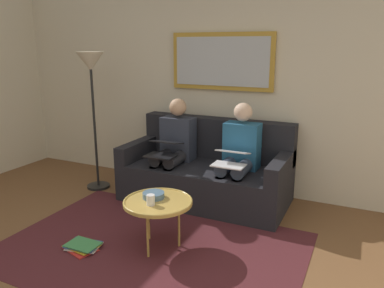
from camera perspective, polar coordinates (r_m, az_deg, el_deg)
wall_rear at (r=4.62m, az=4.83°, el=9.19°), size 6.00×0.12×2.60m
area_rug at (r=3.49m, az=-6.19°, el=-15.24°), size 2.60×1.80×0.01m
couch at (r=4.39m, az=2.33°, el=-4.28°), size 1.85×0.90×0.90m
framed_mirror at (r=4.52m, az=4.47°, el=12.25°), size 1.24×0.05×0.66m
coffee_table at (r=3.31m, az=-5.14°, el=-8.73°), size 0.60×0.60×0.45m
cup at (r=3.22m, az=-6.22°, el=-8.34°), size 0.07×0.07×0.09m
bowl at (r=3.36m, az=-5.79°, el=-7.64°), size 0.19×0.19×0.05m
person_left at (r=4.11m, az=7.04°, el=-1.38°), size 0.38×0.58×1.14m
laptop_white at (r=3.88m, az=5.89°, el=-2.05°), size 0.33×0.34×0.14m
person_right at (r=4.41m, az=-2.68°, el=-0.19°), size 0.38×0.58×1.14m
laptop_black at (r=4.20m, az=-4.21°, el=-0.62°), size 0.32×0.38×0.16m
magazine_stack at (r=3.58m, az=-16.12°, el=-14.48°), size 0.33×0.30×0.05m
standing_lamp at (r=4.66m, az=-14.87°, el=9.68°), size 0.32×0.32×1.66m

